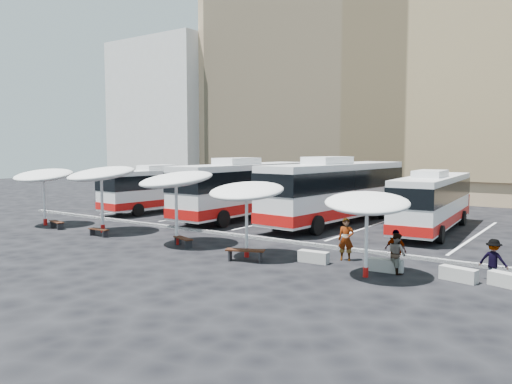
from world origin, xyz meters
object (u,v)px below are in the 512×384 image
Objects in this scene: wood_bench_3 at (245,252)px; conc_bench_1 at (386,265)px; passenger_0 at (346,239)px; sunshade_0 at (44,176)px; sunshade_1 at (101,174)px; wood_bench_1 at (99,231)px; passenger_1 at (397,254)px; wood_bench_0 at (57,223)px; conc_bench_2 at (458,274)px; bus_2 at (337,189)px; sunshade_2 at (176,180)px; sunshade_4 at (367,203)px; wood_bench_2 at (183,240)px; conc_bench_0 at (313,257)px; bus_1 at (247,187)px; bus_3 at (433,200)px; passenger_3 at (494,260)px; bus_0 at (167,187)px; passenger_2 at (395,251)px; sunshade_3 at (247,191)px; conc_bench_3 at (508,280)px.

wood_bench_3 is 5.72m from conc_bench_1.
sunshade_0 is at bearing 164.48° from passenger_0.
sunshade_1 reaches higher than passenger_0.
wood_bench_1 is 15.99m from passenger_1.
wood_bench_3 reaches higher than wood_bench_0.
passenger_1 reaches higher than conc_bench_2.
bus_2 is at bearing -16.09° from passenger_1.
sunshade_4 is at bearing -3.19° from sunshade_2.
bus_2 reaches higher than wood_bench_1.
conc_bench_0 is at bearing 4.99° from wood_bench_2.
wood_bench_3 is (10.90, -1.25, -2.90)m from sunshade_1.
conc_bench_0 is at bearing -42.06° from bus_1.
conc_bench_0 is (2.46, 1.43, -0.15)m from wood_bench_3.
wood_bench_0 is at bearing 177.92° from wood_bench_3.
bus_3 is 7.39× the size of passenger_3.
sunshade_4 is at bearing -2.26° from wood_bench_2.
passenger_2 is at bearing -18.30° from bus_0.
sunshade_2 reaches higher than conc_bench_1.
sunshade_1 is 1.13× the size of sunshade_3.
passenger_2 is at bearing -85.77° from bus_3.
passenger_2 is at bearing 2.69° from sunshade_0.
passenger_1 is at bearing 2.92° from conc_bench_0.
sunshade_2 is 3.16× the size of wood_bench_0.
passenger_0 is (14.29, 1.33, -2.39)m from sunshade_1.
wood_bench_1 is (-8.46, -11.54, -1.84)m from bus_2.
bus_0 is at bearing 14.76° from passenger_1.
sunshade_1 is 16.09m from sunshade_4.
wood_bench_1 is (-15.15, -0.17, -2.43)m from sunshade_4.
conc_bench_1 is 0.71× the size of passenger_0.
passenger_2 is at bearing 178.99° from conc_bench_2.
bus_0 reaches higher than conc_bench_3.
passenger_2 reaches higher than conc_bench_3.
passenger_2 is (0.28, 0.23, 0.57)m from conc_bench_1.
bus_1 is at bearing 162.97° from passenger_2.
wood_bench_3 is 0.93× the size of passenger_0.
sunshade_2 is at bearing 0.77° from sunshade_0.
passenger_2 is (-0.18, 0.29, 0.04)m from passenger_1.
wood_bench_2 is (-9.49, 0.37, -2.41)m from sunshade_4.
bus_0 is at bearing 159.48° from conc_bench_2.
conc_bench_0 is (7.39, 0.41, -2.96)m from sunshade_2.
passenger_0 reaches higher than conc_bench_2.
passenger_0 is at bearing 6.72° from wood_bench_0.
bus_0 is 14.03m from sunshade_2.
wood_bench_3 is at bearing -58.38° from sunshade_3.
bus_0 is at bearing 153.57° from sunshade_4.
bus_3 is 10.94m from passenger_3.
conc_bench_1 is (10.40, 0.65, -2.95)m from sunshade_2.
bus_1 is 12.18m from wood_bench_0.
conc_bench_2 is 0.83× the size of passenger_1.
bus_2 is 11.30m from conc_bench_0.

